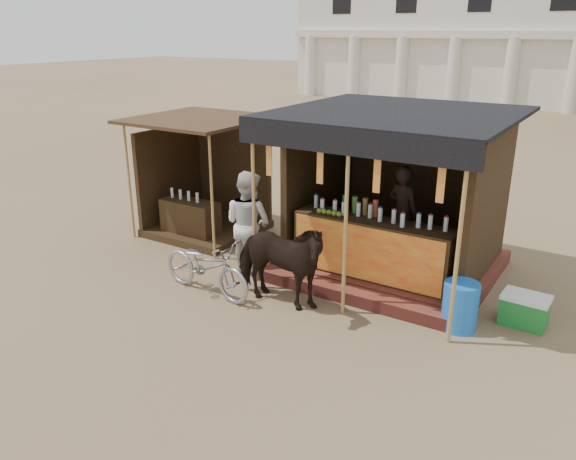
# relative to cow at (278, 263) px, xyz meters

# --- Properties ---
(ground) EXTENTS (120.00, 120.00, 0.00)m
(ground) POSITION_rel_cow_xyz_m (-0.06, -1.23, -0.70)
(ground) COLOR #846B4C
(ground) RESTS_ON ground
(main_stall) EXTENTS (3.60, 3.61, 2.78)m
(main_stall) POSITION_rel_cow_xyz_m (0.94, 2.13, 0.32)
(main_stall) COLOR brown
(main_stall) RESTS_ON ground
(secondary_stall) EXTENTS (2.40, 2.40, 2.38)m
(secondary_stall) POSITION_rel_cow_xyz_m (-3.23, 2.01, 0.15)
(secondary_stall) COLOR #3A2815
(secondary_stall) RESTS_ON ground
(cow) EXTENTS (1.68, 0.80, 1.40)m
(cow) POSITION_rel_cow_xyz_m (0.00, 0.00, 0.00)
(cow) COLOR black
(cow) RESTS_ON ground
(motorbike) EXTENTS (1.81, 0.75, 0.93)m
(motorbike) POSITION_rel_cow_xyz_m (-1.20, -0.26, -0.24)
(motorbike) COLOR #9E9DA6
(motorbike) RESTS_ON ground
(bystander) EXTENTS (0.93, 0.76, 1.80)m
(bystander) POSITION_rel_cow_xyz_m (-1.11, 0.77, 0.20)
(bystander) COLOR silver
(bystander) RESTS_ON ground
(blue_barrel) EXTENTS (0.65, 0.65, 0.70)m
(blue_barrel) POSITION_rel_cow_xyz_m (2.54, 0.77, -0.35)
(blue_barrel) COLOR blue
(blue_barrel) RESTS_ON ground
(cooler) EXTENTS (0.66, 0.47, 0.46)m
(cooler) POSITION_rel_cow_xyz_m (3.30, 1.37, -0.47)
(cooler) COLOR #1C7E2E
(cooler) RESTS_ON ground
(background_building) EXTENTS (26.00, 7.45, 8.18)m
(background_building) POSITION_rel_cow_xyz_m (-2.06, 28.71, 3.28)
(background_building) COLOR silver
(background_building) RESTS_ON ground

